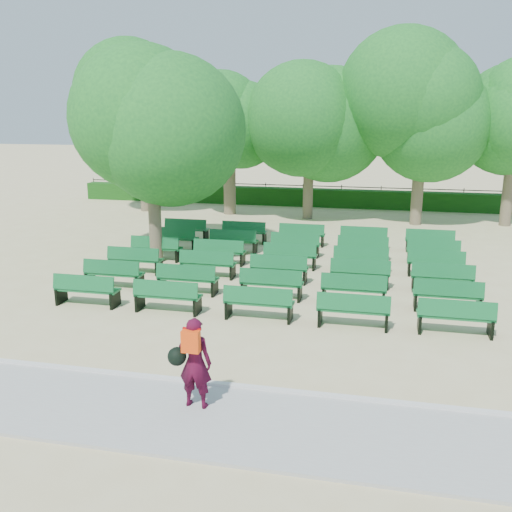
# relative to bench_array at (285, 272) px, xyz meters

# --- Properties ---
(ground) EXTENTS (120.00, 120.00, 0.00)m
(ground) POSITION_rel_bench_array_xyz_m (-0.33, -1.20, -0.09)
(ground) COLOR #C9BA85
(paving) EXTENTS (30.00, 2.20, 0.06)m
(paving) POSITION_rel_bench_array_xyz_m (-0.33, -8.60, -0.06)
(paving) COLOR #A7A8A4
(paving) RESTS_ON ground
(curb) EXTENTS (30.00, 0.12, 0.10)m
(curb) POSITION_rel_bench_array_xyz_m (-0.33, -7.45, -0.04)
(curb) COLOR silver
(curb) RESTS_ON ground
(hedge) EXTENTS (26.00, 0.70, 0.90)m
(hedge) POSITION_rel_bench_array_xyz_m (-0.33, 12.80, 0.36)
(hedge) COLOR #174E14
(hedge) RESTS_ON ground
(fence) EXTENTS (26.00, 0.10, 1.02)m
(fence) POSITION_rel_bench_array_xyz_m (-0.33, 13.20, -0.09)
(fence) COLOR black
(fence) RESTS_ON ground
(tree_line) EXTENTS (21.80, 6.80, 7.04)m
(tree_line) POSITION_rel_bench_array_xyz_m (-0.33, 8.80, -0.09)
(tree_line) COLOR #1E7324
(tree_line) RESTS_ON ground
(bench_array) EXTENTS (1.69, 0.64, 1.04)m
(bench_array) POSITION_rel_bench_array_xyz_m (0.00, 0.00, 0.00)
(bench_array) COLOR #11622E
(bench_array) RESTS_ON ground
(tree_among) EXTENTS (4.81, 4.81, 6.44)m
(tree_among) POSITION_rel_bench_array_xyz_m (-4.38, 0.55, 4.17)
(tree_among) COLOR brown
(tree_among) RESTS_ON ground
(person) EXTENTS (0.74, 0.45, 1.55)m
(person) POSITION_rel_bench_array_xyz_m (-0.11, -8.27, 0.78)
(person) COLOR #40091F
(person) RESTS_ON ground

